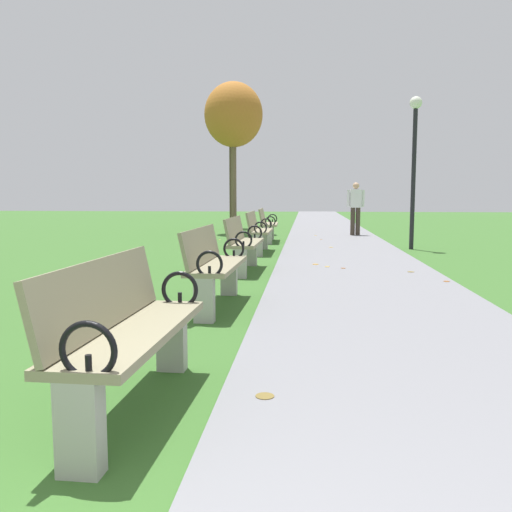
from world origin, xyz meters
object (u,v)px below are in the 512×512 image
(tree_3, at_px, (232,129))
(park_bench_4, at_px, (243,242))
(park_bench_5, at_px, (258,231))
(pedestrian_walking, at_px, (356,206))
(park_bench_3, at_px, (213,265))
(lamp_post, at_px, (414,149))
(park_bench_6, at_px, (267,224))
(tree_2, at_px, (234,115))
(park_bench_2, at_px, (127,330))

(tree_3, bearing_deg, park_bench_4, -81.26)
(park_bench_5, relative_size, pedestrian_walking, 0.99)
(park_bench_3, xyz_separation_m, lamp_post, (3.49, 6.82, 1.82))
(park_bench_5, distance_m, lamp_post, 4.08)
(park_bench_6, height_order, tree_3, tree_3)
(park_bench_6, distance_m, tree_2, 4.85)
(pedestrian_walking, bearing_deg, park_bench_2, -100.46)
(lamp_post, bearing_deg, tree_2, 134.50)
(park_bench_3, bearing_deg, park_bench_2, -90.00)
(park_bench_5, relative_size, lamp_post, 0.46)
(park_bench_4, bearing_deg, pedestrian_walking, 72.41)
(park_bench_2, bearing_deg, park_bench_4, 90.00)
(park_bench_2, height_order, tree_3, tree_3)
(park_bench_4, height_order, tree_2, tree_2)
(park_bench_6, bearing_deg, tree_3, 106.65)
(park_bench_6, xyz_separation_m, pedestrian_walking, (2.56, 2.45, 0.44))
(park_bench_6, height_order, tree_2, tree_2)
(park_bench_2, distance_m, pedestrian_walking, 14.10)
(park_bench_5, height_order, pedestrian_walking, pedestrian_walking)
(tree_2, xyz_separation_m, lamp_post, (4.83, -4.91, -1.51))
(park_bench_3, height_order, tree_3, tree_3)
(park_bench_2, height_order, park_bench_4, same)
(park_bench_3, height_order, park_bench_4, same)
(park_bench_3, bearing_deg, park_bench_5, 90.00)
(park_bench_5, height_order, tree_2, tree_2)
(park_bench_6, relative_size, tree_2, 0.33)
(tree_2, bearing_deg, park_bench_4, -81.43)
(park_bench_3, relative_size, pedestrian_walking, 0.99)
(park_bench_3, xyz_separation_m, pedestrian_walking, (2.56, 10.92, 0.44))
(park_bench_3, height_order, park_bench_5, same)
(pedestrian_walking, bearing_deg, park_bench_4, -107.59)
(park_bench_3, xyz_separation_m, tree_2, (-1.34, 11.73, 3.34))
(park_bench_4, xyz_separation_m, lamp_post, (3.49, 3.98, 1.82))
(tree_3, bearing_deg, park_bench_3, -82.96)
(park_bench_4, relative_size, park_bench_6, 1.00)
(park_bench_5, xyz_separation_m, pedestrian_walking, (2.56, 5.18, 0.44))
(park_bench_5, bearing_deg, park_bench_6, 90.00)
(park_bench_4, bearing_deg, park_bench_5, 90.00)
(lamp_post, bearing_deg, pedestrian_walking, 102.77)
(park_bench_2, distance_m, park_bench_6, 11.42)
(tree_2, bearing_deg, park_bench_6, -67.67)
(tree_2, xyz_separation_m, tree_3, (-0.44, 2.70, -0.11))
(park_bench_6, distance_m, pedestrian_walking, 3.57)
(tree_3, height_order, lamp_post, tree_3)
(park_bench_6, bearing_deg, tree_2, 112.33)
(lamp_post, bearing_deg, park_bench_6, 154.66)
(park_bench_6, distance_m, lamp_post, 4.27)
(park_bench_4, xyz_separation_m, tree_3, (-1.78, 11.59, 3.22))
(park_bench_2, relative_size, tree_2, 0.33)
(tree_3, xyz_separation_m, lamp_post, (5.27, -7.61, -1.40))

